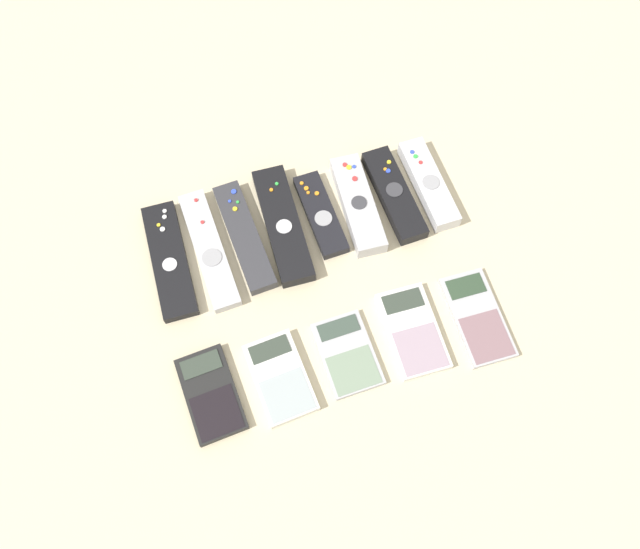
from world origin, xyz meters
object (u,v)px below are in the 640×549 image
Objects in this scene: remote_0 at (169,260)px; remote_6 at (394,195)px; remote_7 at (428,184)px; calculator_4 at (477,317)px; remote_3 at (283,225)px; remote_2 at (244,236)px; calculator_0 at (211,394)px; remote_1 at (209,249)px; remote_4 at (321,214)px; calculator_3 at (413,331)px; calculator_2 at (347,354)px; calculator_1 at (280,378)px; remote_5 at (358,204)px.

remote_0 is 1.15× the size of remote_6.
remote_7 is (0.06, 0.00, 0.00)m from remote_6.
remote_7 is 0.24m from calculator_4.
remote_2 is at bearing -177.62° from remote_3.
calculator_0 is 0.91× the size of calculator_4.
remote_6 is at bearing -3.77° from remote_2.
remote_1 is 1.38× the size of remote_4.
calculator_3 is (0.26, -0.23, -0.00)m from remote_1.
remote_6 is 1.25× the size of calculator_3.
calculator_2 is at bearing -58.90° from remote_1.
calculator_3 is (0.07, -0.24, -0.00)m from remote_4.
calculator_4 is (0.24, -0.24, -0.01)m from remote_3.
remote_2 is (0.06, 0.00, 0.00)m from remote_1.
remote_2 is 0.26m from calculator_0.
remote_2 is at bearing 1.92° from remote_1.
remote_6 is at bearing 78.19° from calculator_3.
remote_0 is 1.67× the size of calculator_2.
calculator_1 is (-0.01, -0.24, -0.00)m from remote_2.
remote_6 is at bearing -2.04° from remote_1.
remote_1 is at bearing -179.84° from remote_4.
calculator_2 is 0.11m from calculator_3.
remote_5 is at bearing 178.80° from remote_6.
calculator_0 is 0.42m from calculator_4.
remote_6 is 0.25m from calculator_4.
remote_6 reaches higher than calculator_4.
calculator_1 is at bearing -121.85° from remote_4.
calculator_3 is at bearing 0.83° from calculator_2.
remote_4 is at bearing 40.28° from calculator_0.
calculator_3 is (0.33, -0.23, -0.00)m from remote_0.
calculator_4 is at bearing -27.71° from remote_0.
remote_4 is at bearing 179.68° from remote_5.
remote_6 reaches higher than remote_1.
calculator_3 is at bearing -43.83° from remote_1.
remote_7 is at bearing 1.78° from remote_0.
remote_3 is at bearing 179.10° from remote_7.
remote_2 reaches higher than calculator_1.
remote_1 is at bearing 179.90° from remote_7.
remote_3 is 1.36× the size of remote_4.
remote_3 is 0.34m from calculator_4.
calculator_0 is (0.01, -0.23, -0.00)m from remote_0.
remote_3 is at bearing -0.38° from remote_1.
remote_3 is 0.13m from remote_5.
remote_5 reaches higher than remote_0.
remote_4 is at bearing 2.63° from remote_0.
calculator_2 is (0.03, -0.24, -0.01)m from remote_3.
remote_7 is (0.38, 0.00, 0.00)m from remote_1.
remote_7 reaches higher than remote_2.
calculator_0 is 1.12× the size of calculator_2.
remote_0 is at bearing -176.56° from remote_3.
remote_5 is 0.06m from remote_6.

